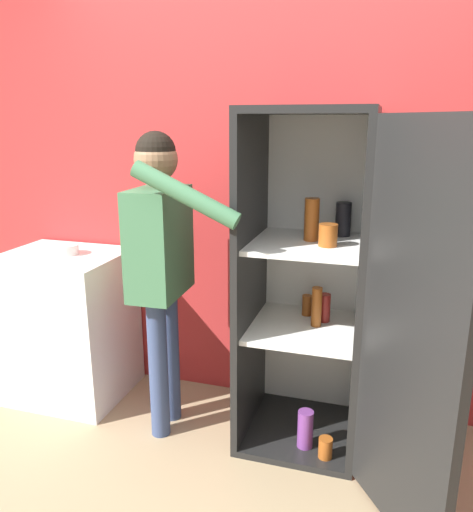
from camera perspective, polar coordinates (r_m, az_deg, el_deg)
ground_plane at (r=2.52m, az=-2.02°, el=-26.10°), size 12.00×12.00×0.00m
wall_back at (r=2.86m, az=4.15°, el=7.43°), size 7.00×0.06×2.55m
refrigerator at (r=2.47m, az=10.20°, el=-3.98°), size 0.98×1.14×1.72m
person at (r=2.58m, az=-8.60°, el=0.96°), size 0.61×0.53×1.61m
counter at (r=3.26m, az=-18.79°, el=-7.43°), size 0.71×0.59×0.90m
bowl at (r=3.10m, az=-18.86°, el=0.72°), size 0.14×0.14×0.06m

